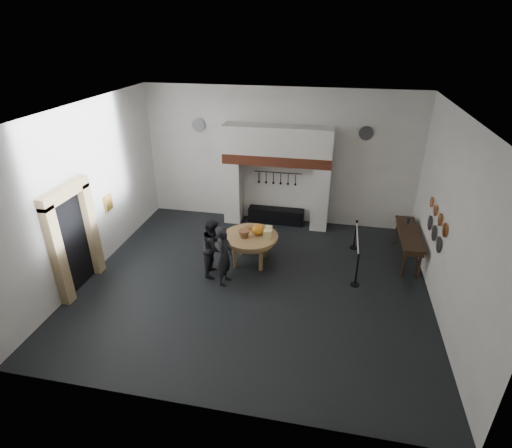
% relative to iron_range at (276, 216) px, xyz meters
% --- Properties ---
extents(floor, '(9.00, 8.00, 0.02)m').
position_rel_iron_range_xyz_m(floor, '(0.00, -3.72, -0.25)').
color(floor, black).
rests_on(floor, ground).
extents(ceiling, '(9.00, 8.00, 0.02)m').
position_rel_iron_range_xyz_m(ceiling, '(0.00, -3.72, 4.25)').
color(ceiling, silver).
rests_on(ceiling, wall_back).
extents(wall_back, '(9.00, 0.02, 4.50)m').
position_rel_iron_range_xyz_m(wall_back, '(0.00, 0.28, 2.00)').
color(wall_back, white).
rests_on(wall_back, floor).
extents(wall_front, '(9.00, 0.02, 4.50)m').
position_rel_iron_range_xyz_m(wall_front, '(0.00, -7.72, 2.00)').
color(wall_front, white).
rests_on(wall_front, floor).
extents(wall_left, '(0.02, 8.00, 4.50)m').
position_rel_iron_range_xyz_m(wall_left, '(-4.50, -3.72, 2.00)').
color(wall_left, white).
rests_on(wall_left, floor).
extents(wall_right, '(0.02, 8.00, 4.50)m').
position_rel_iron_range_xyz_m(wall_right, '(4.50, -3.72, 2.00)').
color(wall_right, white).
rests_on(wall_right, floor).
extents(chimney_pier_left, '(0.55, 0.70, 2.15)m').
position_rel_iron_range_xyz_m(chimney_pier_left, '(-1.48, -0.07, 0.82)').
color(chimney_pier_left, silver).
rests_on(chimney_pier_left, floor).
extents(chimney_pier_right, '(0.55, 0.70, 2.15)m').
position_rel_iron_range_xyz_m(chimney_pier_right, '(1.48, -0.07, 0.82)').
color(chimney_pier_right, silver).
rests_on(chimney_pier_right, floor).
extents(hearth_brick_band, '(3.50, 0.72, 0.32)m').
position_rel_iron_range_xyz_m(hearth_brick_band, '(0.00, -0.07, 2.06)').
color(hearth_brick_band, '#9E442B').
rests_on(hearth_brick_band, chimney_pier_left).
extents(chimney_hood, '(3.50, 0.70, 0.90)m').
position_rel_iron_range_xyz_m(chimney_hood, '(0.00, -0.07, 2.67)').
color(chimney_hood, silver).
rests_on(chimney_hood, hearth_brick_band).
extents(iron_range, '(1.90, 0.45, 0.50)m').
position_rel_iron_range_xyz_m(iron_range, '(0.00, 0.00, 0.00)').
color(iron_range, black).
rests_on(iron_range, floor).
extents(utensil_rail, '(1.60, 0.02, 0.02)m').
position_rel_iron_range_xyz_m(utensil_rail, '(0.00, 0.20, 1.50)').
color(utensil_rail, black).
rests_on(utensil_rail, wall_back).
extents(door_recess, '(0.04, 1.10, 2.50)m').
position_rel_iron_range_xyz_m(door_recess, '(-4.47, -4.72, 1.00)').
color(door_recess, black).
rests_on(door_recess, floor).
extents(door_jamb_near, '(0.22, 0.30, 2.60)m').
position_rel_iron_range_xyz_m(door_jamb_near, '(-4.38, -5.42, 1.05)').
color(door_jamb_near, tan).
rests_on(door_jamb_near, floor).
extents(door_jamb_far, '(0.22, 0.30, 2.60)m').
position_rel_iron_range_xyz_m(door_jamb_far, '(-4.38, -4.02, 1.05)').
color(door_jamb_far, tan).
rests_on(door_jamb_far, floor).
extents(door_lintel, '(0.22, 1.70, 0.30)m').
position_rel_iron_range_xyz_m(door_lintel, '(-4.38, -4.72, 2.40)').
color(door_lintel, tan).
rests_on(door_lintel, door_jamb_near).
extents(wall_plaque, '(0.05, 0.34, 0.44)m').
position_rel_iron_range_xyz_m(wall_plaque, '(-4.45, -2.92, 1.35)').
color(wall_plaque, gold).
rests_on(wall_plaque, wall_left).
extents(work_table, '(1.78, 1.78, 0.07)m').
position_rel_iron_range_xyz_m(work_table, '(-0.32, -2.72, 0.59)').
color(work_table, tan).
rests_on(work_table, floor).
extents(pumpkin, '(0.36, 0.36, 0.31)m').
position_rel_iron_range_xyz_m(pumpkin, '(-0.12, -2.62, 0.78)').
color(pumpkin, orange).
rests_on(pumpkin, work_table).
extents(cheese_block_big, '(0.22, 0.22, 0.24)m').
position_rel_iron_range_xyz_m(cheese_block_big, '(0.18, -2.77, 0.74)').
color(cheese_block_big, '#E3DA88').
rests_on(cheese_block_big, work_table).
extents(cheese_block_small, '(0.18, 0.18, 0.20)m').
position_rel_iron_range_xyz_m(cheese_block_small, '(0.16, -2.47, 0.72)').
color(cheese_block_small, '#EFE08F').
rests_on(cheese_block_small, work_table).
extents(wicker_basket, '(0.36, 0.36, 0.22)m').
position_rel_iron_range_xyz_m(wicker_basket, '(-0.47, -2.87, 0.73)').
color(wicker_basket, '#975B37').
rests_on(wicker_basket, work_table).
extents(bread_loaf, '(0.31, 0.18, 0.13)m').
position_rel_iron_range_xyz_m(bread_loaf, '(-0.42, -2.37, 0.69)').
color(bread_loaf, '#A45F3A').
rests_on(bread_loaf, work_table).
extents(visitor_near, '(0.47, 0.65, 1.66)m').
position_rel_iron_range_xyz_m(visitor_near, '(-0.77, -3.86, 0.58)').
color(visitor_near, black).
rests_on(visitor_near, floor).
extents(visitor_far, '(0.62, 0.80, 1.63)m').
position_rel_iron_range_xyz_m(visitor_far, '(-1.17, -3.46, 0.57)').
color(visitor_far, black).
rests_on(visitor_far, floor).
extents(side_table, '(0.55, 2.20, 0.06)m').
position_rel_iron_range_xyz_m(side_table, '(4.10, -1.69, 0.62)').
color(side_table, '#332112').
rests_on(side_table, floor).
extents(pewter_jug, '(0.12, 0.12, 0.22)m').
position_rel_iron_range_xyz_m(pewter_jug, '(4.10, -1.09, 0.76)').
color(pewter_jug, '#49494E').
rests_on(pewter_jug, side_table).
extents(copper_pan_a, '(0.03, 0.34, 0.34)m').
position_rel_iron_range_xyz_m(copper_pan_a, '(4.46, -3.52, 1.70)').
color(copper_pan_a, '#C6662D').
rests_on(copper_pan_a, wall_right).
extents(copper_pan_b, '(0.03, 0.32, 0.32)m').
position_rel_iron_range_xyz_m(copper_pan_b, '(4.46, -2.97, 1.70)').
color(copper_pan_b, '#C6662D').
rests_on(copper_pan_b, wall_right).
extents(copper_pan_c, '(0.03, 0.30, 0.30)m').
position_rel_iron_range_xyz_m(copper_pan_c, '(4.46, -2.42, 1.70)').
color(copper_pan_c, '#C6662D').
rests_on(copper_pan_c, wall_right).
extents(copper_pan_d, '(0.03, 0.28, 0.28)m').
position_rel_iron_range_xyz_m(copper_pan_d, '(4.46, -1.87, 1.70)').
color(copper_pan_d, '#C6662D').
rests_on(copper_pan_d, wall_right).
extents(pewter_plate_left, '(0.03, 0.40, 0.40)m').
position_rel_iron_range_xyz_m(pewter_plate_left, '(4.46, -3.32, 1.20)').
color(pewter_plate_left, '#4C4C51').
rests_on(pewter_plate_left, wall_right).
extents(pewter_plate_mid, '(0.03, 0.40, 0.40)m').
position_rel_iron_range_xyz_m(pewter_plate_mid, '(4.46, -2.72, 1.20)').
color(pewter_plate_mid, '#4C4C51').
rests_on(pewter_plate_mid, wall_right).
extents(pewter_plate_right, '(0.03, 0.40, 0.40)m').
position_rel_iron_range_xyz_m(pewter_plate_right, '(4.46, -2.12, 1.20)').
color(pewter_plate_right, '#4C4C51').
rests_on(pewter_plate_right, wall_right).
extents(pewter_plate_back_left, '(0.44, 0.03, 0.44)m').
position_rel_iron_range_xyz_m(pewter_plate_back_left, '(-2.70, 0.24, 2.95)').
color(pewter_plate_back_left, '#4C4C51').
rests_on(pewter_plate_back_left, wall_back).
extents(pewter_plate_back_right, '(0.44, 0.03, 0.44)m').
position_rel_iron_range_xyz_m(pewter_plate_back_right, '(2.70, 0.24, 2.95)').
color(pewter_plate_back_right, '#4C4C51').
rests_on(pewter_plate_back_right, wall_back).
extents(barrier_post_near, '(0.05, 0.05, 0.90)m').
position_rel_iron_range_xyz_m(barrier_post_near, '(2.64, -3.30, 0.20)').
color(barrier_post_near, black).
rests_on(barrier_post_near, floor).
extents(barrier_post_far, '(0.05, 0.05, 0.90)m').
position_rel_iron_range_xyz_m(barrier_post_far, '(2.64, -1.30, 0.20)').
color(barrier_post_far, black).
rests_on(barrier_post_far, floor).
extents(barrier_rope, '(0.04, 2.00, 0.04)m').
position_rel_iron_range_xyz_m(barrier_rope, '(2.64, -2.30, 0.60)').
color(barrier_rope, white).
rests_on(barrier_rope, barrier_post_near).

